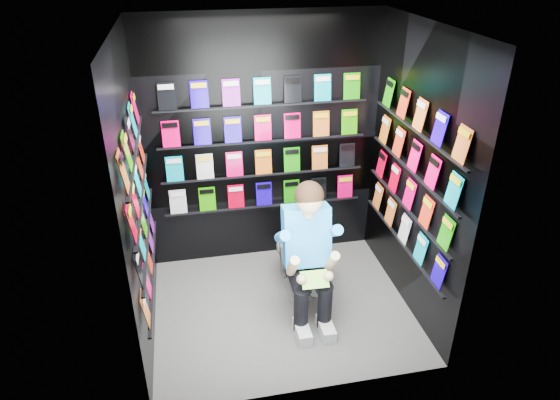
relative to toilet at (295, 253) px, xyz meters
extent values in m
plane|color=#565654|center=(-0.21, -0.36, -0.37)|extent=(2.40, 2.40, 0.00)
plane|color=white|center=(-0.21, -0.36, 2.23)|extent=(2.40, 2.40, 0.00)
cube|color=black|center=(-0.21, 0.64, 0.93)|extent=(2.40, 0.04, 2.60)
cube|color=black|center=(-0.21, -1.36, 0.93)|extent=(2.40, 0.04, 2.60)
cube|color=black|center=(-1.41, -0.36, 0.93)|extent=(0.04, 2.00, 2.60)
cube|color=black|center=(0.99, -0.36, 0.93)|extent=(0.04, 2.00, 2.60)
imported|color=white|center=(0.00, 0.00, 0.00)|extent=(0.45, 0.77, 0.73)
cube|color=silver|center=(0.22, -0.09, -0.22)|extent=(0.32, 0.43, 0.29)
cube|color=silver|center=(0.22, -0.09, -0.07)|extent=(0.35, 0.45, 0.03)
cube|color=green|center=(0.00, -0.73, 0.21)|extent=(0.24, 0.15, 0.10)
camera|label=1|loc=(-0.97, -4.05, 2.80)|focal=32.00mm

